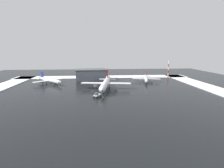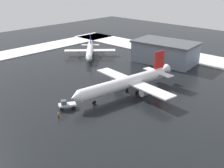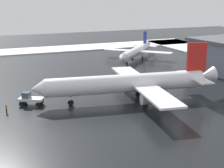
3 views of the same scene
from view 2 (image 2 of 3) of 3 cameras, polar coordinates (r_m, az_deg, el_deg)
ground_plane at (r=85.97m, az=2.72°, el=-1.78°), size 240.00×240.00×0.00m
snow_bank_far at (r=126.02m, az=17.89°, el=4.85°), size 152.00×16.00×0.35m
snow_bank_right at (r=137.00m, az=-19.03°, el=5.99°), size 14.00×116.00×0.35m
airplane_distant_tail at (r=83.85m, az=2.98°, el=0.31°), size 31.12×37.33×11.10m
airplane_parked_starboard at (r=123.79m, az=-4.54°, el=6.74°), size 21.53×21.10×8.09m
pushback_tug at (r=76.37m, az=-9.28°, el=-4.10°), size 4.19×5.09×2.50m
ground_crew_mid_apron at (r=88.78m, az=1.03°, el=-0.31°), size 0.36×0.36×1.71m
ground_crew_beside_wing at (r=71.99m, az=-10.80°, el=-6.13°), size 0.36×0.36×1.71m
cargo_hangar at (r=116.67m, az=10.74°, el=6.43°), size 26.45×17.57×8.80m
traffic_cone_near_nose at (r=86.23m, az=-3.25°, el=-1.52°), size 0.36×0.36×0.55m
traffic_cone_mid_line at (r=86.13m, az=-4.21°, el=-1.57°), size 0.36×0.36×0.55m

